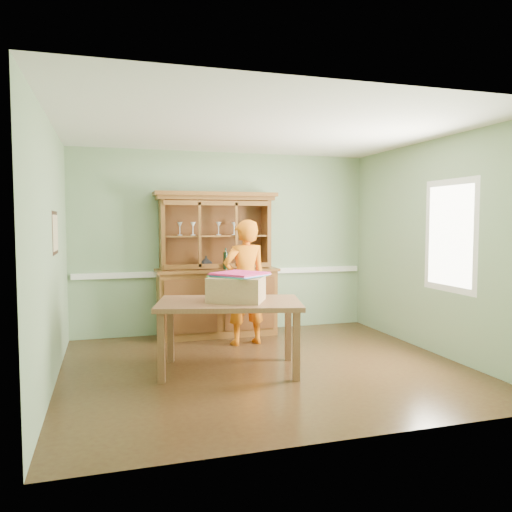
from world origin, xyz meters
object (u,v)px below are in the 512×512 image
object	(u,v)px
dining_table	(229,309)
person	(245,282)
cardboard_box	(236,289)
china_hutch	(216,285)

from	to	relation	value
dining_table	person	xyz separation A→B (m)	(0.49, 1.12, 0.15)
person	cardboard_box	bearing A→B (deg)	62.00
dining_table	cardboard_box	size ratio (longest dim) A/B	3.01
china_hutch	cardboard_box	size ratio (longest dim) A/B	3.59
dining_table	cardboard_box	bearing A→B (deg)	-8.70
cardboard_box	dining_table	bearing A→B (deg)	157.40
cardboard_box	person	distance (m)	1.22
china_hutch	person	world-z (taller)	china_hutch
china_hutch	dining_table	distance (m)	1.79
person	china_hutch	bearing A→B (deg)	-76.92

